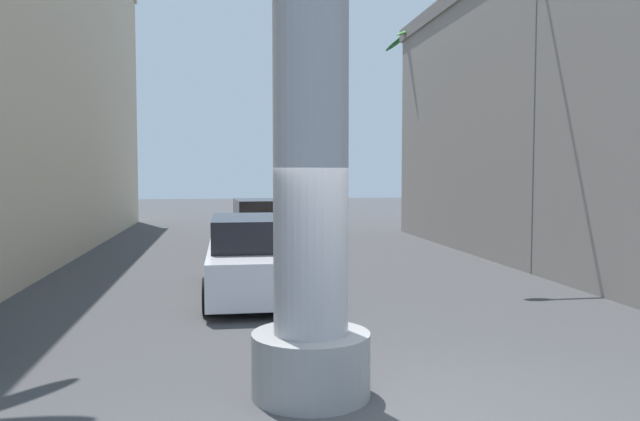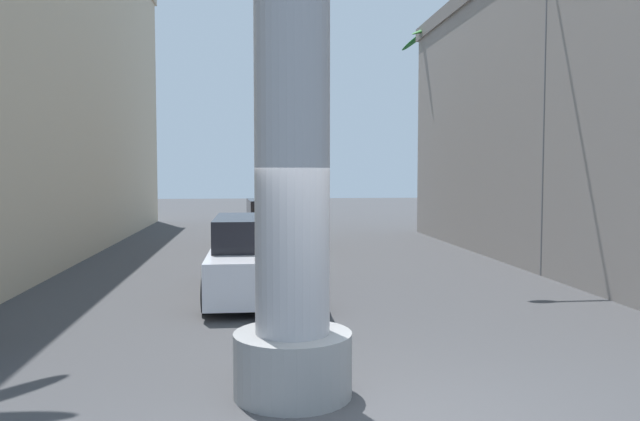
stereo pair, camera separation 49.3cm
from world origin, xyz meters
The scene contains 6 objects.
ground_plane centered at (0.00, 10.00, 0.00)m, with size 87.00×87.00×0.00m, color #424244.
building_right centered at (9.75, 10.25, 4.15)m, with size 8.48×18.62×8.29m.
street_lamp centered at (5.22, 8.30, 4.69)m, with size 2.90×0.28×7.75m.
car_lead centered at (-1.03, 6.88, 0.74)m, with size 2.15×4.91×1.56m.
car_far centered at (-0.52, 14.92, 0.74)m, with size 2.10×4.75×1.56m.
palm_tree_far_right centered at (6.16, 19.71, 5.15)m, with size 2.88×3.13×8.48m.
Camera 1 is at (-1.74, -5.64, 2.45)m, focal length 35.00 mm.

